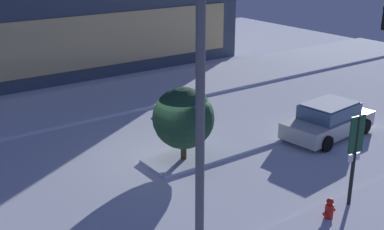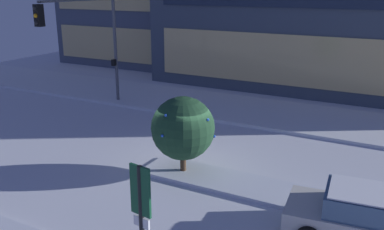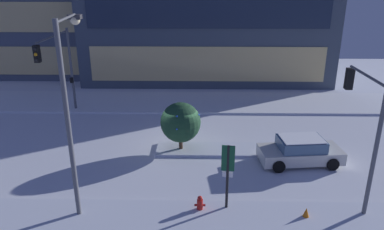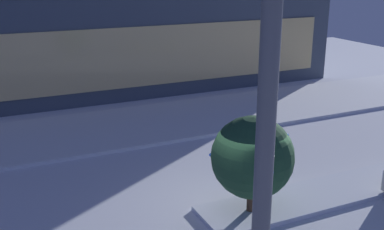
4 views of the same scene
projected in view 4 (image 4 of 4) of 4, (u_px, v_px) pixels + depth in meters
The scene contains 5 objects.
ground at pixel (238, 210), 13.72m from camera, with size 52.00×52.00×0.00m, color silver.
curb_strip_far at pixel (143, 124), 20.92m from camera, with size 52.00×5.20×0.14m, color silver.
median_strip at pixel (334, 191), 14.70m from camera, with size 9.00×1.80×0.14m, color silver.
street_lamp_arched at pixel (216, 101), 5.40m from camera, with size 0.70×3.42×8.21m.
decorated_tree_median at pixel (252, 157), 12.92m from camera, with size 2.31×2.40×2.94m.
Camera 4 is at (-6.39, -10.51, 6.82)m, focal length 43.95 mm.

